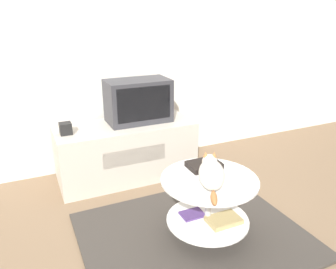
# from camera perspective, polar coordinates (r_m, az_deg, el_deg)

# --- Properties ---
(ground_plane) EXTENTS (12.00, 12.00, 0.00)m
(ground_plane) POSITION_cam_1_polar(r_m,az_deg,el_deg) (2.52, 4.38, -17.25)
(ground_plane) COLOR #7F664C
(wall_back) EXTENTS (8.00, 0.05, 2.60)m
(wall_back) POSITION_cam_1_polar(r_m,az_deg,el_deg) (3.37, -7.69, 16.27)
(wall_back) COLOR silver
(wall_back) RESTS_ON ground_plane
(rug) EXTENTS (1.57, 1.27, 0.02)m
(rug) POSITION_cam_1_polar(r_m,az_deg,el_deg) (2.51, 4.39, -17.07)
(rug) COLOR #3D3833
(rug) RESTS_ON ground_plane
(tv_stand) EXTENTS (1.30, 0.56, 0.54)m
(tv_stand) POSITION_cam_1_polar(r_m,az_deg,el_deg) (3.23, -7.35, -2.79)
(tv_stand) COLOR beige
(tv_stand) RESTS_ON ground_plane
(tv) EXTENTS (0.60, 0.34, 0.41)m
(tv) POSITION_cam_1_polar(r_m,az_deg,el_deg) (3.15, -5.21, 5.86)
(tv) COLOR #333338
(tv) RESTS_ON tv_stand
(speaker) EXTENTS (0.10, 0.10, 0.10)m
(speaker) POSITION_cam_1_polar(r_m,az_deg,el_deg) (2.97, -17.40, 1.00)
(speaker) COLOR black
(speaker) RESTS_ON tv_stand
(coffee_table) EXTENTS (0.67, 0.67, 0.46)m
(coffee_table) POSITION_cam_1_polar(r_m,az_deg,el_deg) (2.35, 7.22, -11.29)
(coffee_table) COLOR #B2B2B7
(coffee_table) RESTS_ON rug
(dvd_box) EXTENTS (0.24, 0.17, 0.04)m
(dvd_box) POSITION_cam_1_polar(r_m,az_deg,el_deg) (2.40, 6.29, -5.30)
(dvd_box) COLOR black
(dvd_box) RESTS_ON coffee_table
(cat) EXTENTS (0.32, 0.53, 0.14)m
(cat) POSITION_cam_1_polar(r_m,az_deg,el_deg) (2.20, 7.56, -6.61)
(cat) COLOR silver
(cat) RESTS_ON coffee_table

